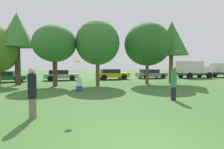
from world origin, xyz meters
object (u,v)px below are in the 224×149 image
Objects in this scene: tree_2 at (55,44)px; tree_4 at (147,44)px; tree_1 at (17,31)px; tree_5 at (172,39)px; parked_car_silver at (61,75)px; tree_3 at (98,43)px; delivery_truck_white at (193,69)px; parked_car_yellow at (112,74)px; parked_car_grey at (151,74)px; parked_car_green at (5,76)px; frisbee at (77,61)px; bystander_sitting at (79,85)px; person_catcher at (174,83)px; person_thrower at (32,93)px.

tree_4 reaches higher than tree_2.
tree_1 reaches higher than tree_5.
parked_car_silver is (3.90, 4.19, -4.46)m from tree_1.
tree_3 reaches higher than tree_2.
tree_5 reaches higher than delivery_truck_white.
parked_car_yellow is (6.85, 5.71, -3.11)m from tree_2.
tree_5 is at bearing -100.23° from parked_car_grey.
parked_car_green is at bearing 136.35° from tree_2.
frisbee is at bearing -86.91° from parked_car_silver.
bystander_sitting is 0.24× the size of parked_car_green.
parked_car_grey is (1.27, 7.00, -3.90)m from tree_5.
tree_5 is 8.11m from parked_car_grey.
parked_car_grey is at bearing 4.18° from parked_car_yellow.
parked_car_green is at bearing 179.85° from delivery_truck_white.
frisbee is (-5.28, -1.13, 1.15)m from person_catcher.
person_thrower reaches higher than bystander_sitting.
parked_car_green is at bearing 128.39° from bystander_sitting.
frisbee reaches higher than person_catcher.
delivery_truck_white is at bearing 25.43° from person_thrower.
person_thrower is at bearing -92.81° from parked_car_silver.
bystander_sitting is 19.33m from delivery_truck_white.
tree_1 reaches higher than delivery_truck_white.
tree_4 is 1.16× the size of delivery_truck_white.
delivery_truck_white is (11.95, -0.51, 0.57)m from parked_car_yellow.
person_catcher is 9.31m from tree_3.
tree_2 is 1.25× the size of parked_car_green.
tree_2 reaches higher than bystander_sitting.
parked_car_grey is at bearing 36.45° from tree_3.
parked_car_yellow is at bearing 2.00° from parked_car_green.
tree_4 reaches higher than parked_car_silver.
parked_car_silver is 6.43m from parked_car_yellow.
bystander_sitting is at bearing 57.04° from person_thrower.
tree_3 is at bearing 74.67° from frisbee.
tree_2 is 3.90m from tree_3.
tree_5 is at bearing -3.94° from tree_3.
tree_2 is 1.32× the size of parked_car_grey.
bystander_sitting is at bearing -161.65° from tree_5.
tree_5 is at bearing -135.29° from person_catcher.
tree_5 reaches higher than person_catcher.
tree_1 reaches higher than parked_car_silver.
parked_car_yellow is at bearing 177.62° from delivery_truck_white.
parked_car_yellow is (2.98, 6.06, -3.25)m from tree_3.
delivery_truck_white reaches higher than frisbee.
tree_3 is (4.27, 10.08, 3.03)m from person_thrower.
tree_5 is at bearing 18.35° from bystander_sitting.
delivery_truck_white reaches higher than parked_car_yellow.
tree_5 is (11.38, -0.86, 0.73)m from tree_2.
parked_car_silver is at bearing 47.02° from tree_1.
frisbee is at bearing -82.66° from tree_2.
tree_4 is (12.27, -2.55, -1.19)m from tree_1.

